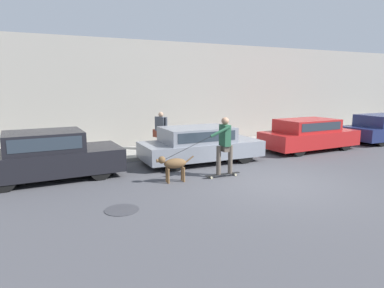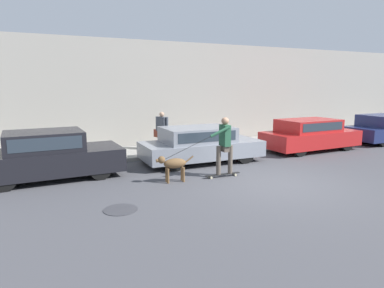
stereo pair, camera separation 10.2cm
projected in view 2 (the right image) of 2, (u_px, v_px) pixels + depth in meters
ground_plane at (274, 183)px, 9.39m from camera, size 36.00×36.00×0.00m
back_wall at (177, 94)px, 15.05m from camera, size 32.00×0.30×4.48m
sidewalk_curb at (190, 148)px, 14.24m from camera, size 30.00×2.33×0.13m
parked_car_0 at (50, 156)px, 9.78m from camera, size 3.95×1.84×1.39m
parked_car_1 at (200, 145)px, 11.84m from camera, size 4.19×1.86×1.24m
parked_car_2 at (310, 135)px, 13.96m from camera, size 4.13×1.78×1.29m
dog at (173, 164)px, 9.44m from camera, size 1.08×0.35×0.76m
skateboarder at (224, 143)px, 9.91m from camera, size 2.41×0.55×1.76m
pedestrian_with_bag at (162, 129)px, 13.39m from camera, size 0.42×0.73×1.50m
manhole_cover at (121, 210)px, 7.42m from camera, size 0.74×0.74×0.01m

